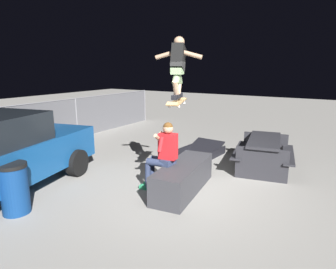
{
  "coord_description": "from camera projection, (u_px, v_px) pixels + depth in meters",
  "views": [
    {
      "loc": [
        -4.87,
        -2.57,
        2.42
      ],
      "look_at": [
        -0.24,
        0.26,
        1.16
      ],
      "focal_mm": 31.48,
      "sensor_mm": 36.0,
      "label": 1
    }
  ],
  "objects": [
    {
      "name": "picnic_table_back",
      "position": [
        264.0,
        149.0,
        7.0
      ],
      "size": [
        1.92,
        1.63,
        0.75
      ],
      "color": "#28282D",
      "rests_on": "ground"
    },
    {
      "name": "person_sitting_on_ledge",
      "position": [
        163.0,
        152.0,
        5.7
      ],
      "size": [
        0.6,
        0.77,
        1.39
      ],
      "color": "#2D3856",
      "rests_on": "ground"
    },
    {
      "name": "kicker_ramp",
      "position": [
        201.0,
        153.0,
        8.2
      ],
      "size": [
        1.29,
        1.02,
        0.45
      ],
      "color": "black",
      "rests_on": "ground"
    },
    {
      "name": "skateboard",
      "position": [
        177.0,
        102.0,
        5.52
      ],
      "size": [
        1.03,
        0.51,
        0.13
      ],
      "color": "#AD8451"
    },
    {
      "name": "ground_plane",
      "position": [
        185.0,
        190.0,
        5.9
      ],
      "size": [
        40.0,
        40.0,
        0.0
      ],
      "primitive_type": "plane",
      "color": "gray"
    },
    {
      "name": "ledge_box_main",
      "position": [
        183.0,
        177.0,
        5.81
      ],
      "size": [
        1.96,
        0.86,
        0.56
      ],
      "primitive_type": "cube",
      "rotation": [
        0.0,
        0.0,
        0.13
      ],
      "color": "#38383D",
      "rests_on": "ground"
    },
    {
      "name": "skater_airborne",
      "position": [
        178.0,
        65.0,
        5.42
      ],
      "size": [
        0.63,
        0.87,
        1.12
      ],
      "color": "black"
    },
    {
      "name": "trash_bin",
      "position": [
        14.0,
        188.0,
        4.89
      ],
      "size": [
        0.47,
        0.47,
        0.87
      ],
      "color": "navy",
      "rests_on": "ground"
    },
    {
      "name": "fence_back",
      "position": [
        22.0,
        127.0,
        8.42
      ],
      "size": [
        12.05,
        0.05,
        1.38
      ],
      "color": "slate",
      "rests_on": "ground"
    }
  ]
}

